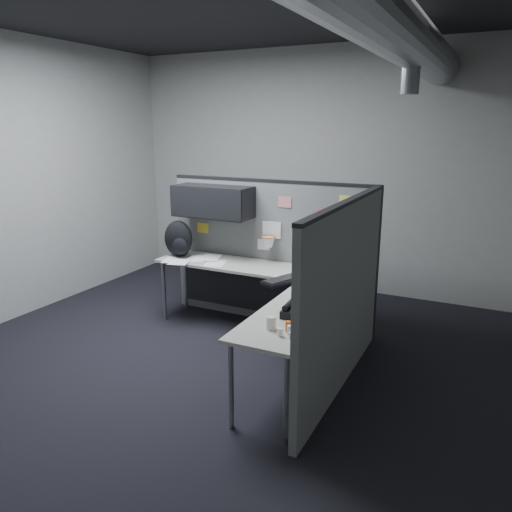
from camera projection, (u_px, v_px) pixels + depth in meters
The scene contains 12 objects.
room at pixel (276, 139), 3.90m from camera, with size 5.62×5.62×3.22m.
partition_back at pixel (254, 236), 5.60m from camera, with size 2.44×0.42×1.63m.
partition_right at pixel (344, 296), 4.18m from camera, with size 0.07×2.23×1.63m.
desk at pixel (266, 287), 5.06m from camera, with size 2.31×2.11×0.73m.
monitor at pixel (335, 257), 4.88m from camera, with size 0.51×0.51×0.43m.
keyboard at pixel (284, 280), 4.83m from camera, with size 0.35×0.51×0.04m.
mouse at pixel (311, 294), 4.44m from camera, with size 0.30×0.31×0.05m.
phone at pixel (296, 311), 3.96m from camera, with size 0.22×0.24×0.11m.
bottles at pixel (287, 330), 3.62m from camera, with size 0.13×0.15×0.08m.
cup at pixel (271, 323), 3.71m from camera, with size 0.07×0.07×0.10m, color beige.
papers at pixel (195, 260), 5.59m from camera, with size 0.77×0.64×0.01m.
backpack at pixel (179, 239), 5.70m from camera, with size 0.41×0.37×0.42m.
Camera 1 is at (2.19, -3.66, 2.21)m, focal length 35.00 mm.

